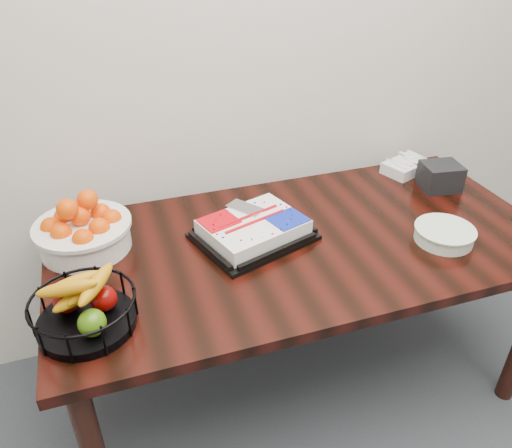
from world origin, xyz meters
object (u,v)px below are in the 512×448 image
object	(u,v)px
cake_tray	(253,230)
napkin_box	(440,176)
fruit_basket	(84,309)
table	(301,257)
plate_stack	(444,234)
tangerine_bowl	(82,226)

from	to	relation	value
cake_tray	napkin_box	bearing A→B (deg)	7.38
cake_tray	napkin_box	world-z (taller)	napkin_box
fruit_basket	napkin_box	xyz separation A→B (m)	(1.47, 0.39, -0.01)
cake_tray	fruit_basket	bearing A→B (deg)	-155.08
table	napkin_box	xyz separation A→B (m)	(0.70, 0.17, 0.14)
cake_tray	plate_stack	bearing A→B (deg)	-19.84
fruit_basket	napkin_box	distance (m)	1.52
cake_tray	tangerine_bowl	xyz separation A→B (m)	(-0.58, 0.13, 0.05)
fruit_basket	napkin_box	world-z (taller)	fruit_basket
cake_tray	plate_stack	world-z (taller)	cake_tray
tangerine_bowl	cake_tray	bearing A→B (deg)	-12.79
cake_tray	napkin_box	xyz separation A→B (m)	(0.87, 0.11, 0.02)
cake_tray	plate_stack	xyz separation A→B (m)	(0.65, -0.23, -0.01)
plate_stack	napkin_box	xyz separation A→B (m)	(0.23, 0.35, 0.03)
fruit_basket	plate_stack	world-z (taller)	fruit_basket
plate_stack	napkin_box	world-z (taller)	napkin_box
cake_tray	fruit_basket	world-z (taller)	fruit_basket
table	plate_stack	world-z (taller)	plate_stack
tangerine_bowl	fruit_basket	size ratio (longest dim) A/B	1.12
fruit_basket	tangerine_bowl	bearing A→B (deg)	87.71
tangerine_bowl	fruit_basket	xyz separation A→B (m)	(-0.02, -0.41, -0.03)
cake_tray	tangerine_bowl	size ratio (longest dim) A/B	1.40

